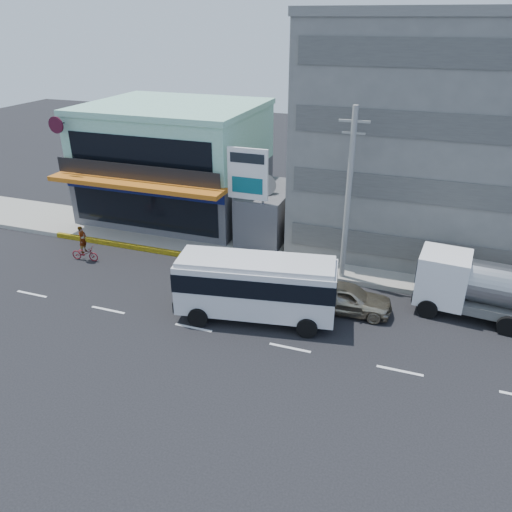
{
  "coord_description": "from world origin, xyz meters",
  "views": [
    {
      "loc": [
        9.91,
        -18.59,
        14.0
      ],
      "look_at": [
        1.7,
        4.52,
        2.2
      ],
      "focal_mm": 35.0,
      "sensor_mm": 36.0,
      "label": 1
    }
  ],
  "objects": [
    {
      "name": "gap_structure",
      "position": [
        0.0,
        12.0,
        1.75
      ],
      "size": [
        3.0,
        6.0,
        3.5
      ],
      "primitive_type": "cube",
      "color": "#444449",
      "rests_on": "ground"
    },
    {
      "name": "ground",
      "position": [
        0.0,
        0.0,
        0.0
      ],
      "size": [
        120.0,
        120.0,
        0.0
      ],
      "primitive_type": "plane",
      "color": "black",
      "rests_on": "ground"
    },
    {
      "name": "tanker_truck",
      "position": [
        13.87,
        5.81,
        1.71
      ],
      "size": [
        8.28,
        3.25,
        3.19
      ],
      "color": "white",
      "rests_on": "ground"
    },
    {
      "name": "motorcycle_rider",
      "position": [
        -9.84,
        4.63,
        0.76
      ],
      "size": [
        1.86,
        0.79,
        2.32
      ],
      "color": "#5F0D15",
      "rests_on": "ground"
    },
    {
      "name": "satellite_dish",
      "position": [
        0.0,
        11.0,
        3.58
      ],
      "size": [
        1.5,
        1.5,
        0.15
      ],
      "primitive_type": "cylinder",
      "color": "slate",
      "rests_on": "gap_structure"
    },
    {
      "name": "utility_pole_near",
      "position": [
        6.0,
        7.4,
        5.15
      ],
      "size": [
        1.6,
        0.3,
        10.0
      ],
      "color": "#999993",
      "rests_on": "ground"
    },
    {
      "name": "sedan",
      "position": [
        6.83,
        4.11,
        0.8
      ],
      "size": [
        4.79,
        2.11,
        1.6
      ],
      "primitive_type": "imported",
      "rotation": [
        0.0,
        0.0,
        1.62
      ],
      "color": "tan",
      "rests_on": "ground"
    },
    {
      "name": "shop_building",
      "position": [
        -8.0,
        13.95,
        4.0
      ],
      "size": [
        12.4,
        11.7,
        8.0
      ],
      "color": "#444449",
      "rests_on": "ground"
    },
    {
      "name": "concrete_building",
      "position": [
        10.0,
        15.0,
        7.0
      ],
      "size": [
        16.0,
        12.0,
        14.0
      ],
      "primitive_type": "cube",
      "color": "slate",
      "rests_on": "ground"
    },
    {
      "name": "billboard",
      "position": [
        -0.5,
        9.2,
        4.93
      ],
      "size": [
        2.6,
        0.18,
        6.9
      ],
      "color": "gray",
      "rests_on": "ground"
    },
    {
      "name": "sidewalk",
      "position": [
        5.0,
        9.5,
        0.15
      ],
      "size": [
        70.0,
        5.0,
        0.3
      ],
      "primitive_type": "cube",
      "color": "gray",
      "rests_on": "ground"
    },
    {
      "name": "minibus",
      "position": [
        2.62,
        1.92,
        1.99
      ],
      "size": [
        8.27,
        3.83,
        3.33
      ],
      "color": "silver",
      "rests_on": "ground"
    }
  ]
}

